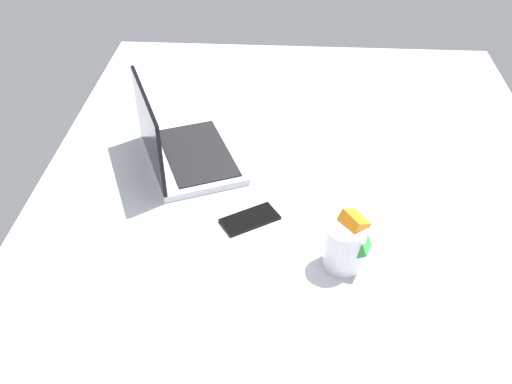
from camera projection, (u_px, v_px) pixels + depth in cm
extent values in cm
cube|color=#B7BCC6|center=(300.00, 218.00, 154.08)|extent=(180.00, 140.00, 18.00)
cube|color=#B7BABC|center=(192.00, 157.00, 159.37)|extent=(39.37, 34.07, 2.00)
cube|color=black|center=(197.00, 152.00, 159.01)|extent=(33.34, 26.99, 0.40)
cube|color=black|center=(148.00, 129.00, 149.32)|extent=(30.76, 13.83, 21.00)
cylinder|color=silver|center=(344.00, 246.00, 125.01)|extent=(9.00, 9.00, 11.00)
cube|color=red|center=(350.00, 251.00, 126.68)|extent=(6.33, 7.00, 4.33)
cube|color=#268C33|center=(355.00, 247.00, 123.91)|extent=(7.08, 7.82, 6.34)
cube|color=orange|center=(345.00, 233.00, 123.60)|extent=(5.06, 5.11, 3.79)
cube|color=orange|center=(354.00, 222.00, 122.48)|extent=(7.43, 7.43, 4.99)
cube|color=black|center=(250.00, 219.00, 139.66)|extent=(13.25, 15.46, 0.80)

